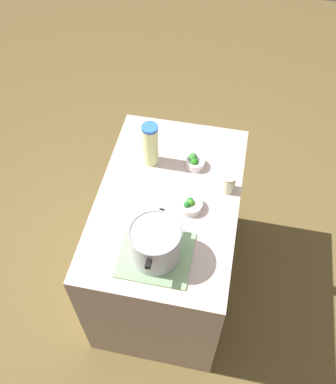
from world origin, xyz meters
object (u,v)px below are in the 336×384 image
(mason_jar, at_px, (229,183))
(broccoli_bowl_center, at_px, (190,205))
(broccoli_bowl_front, at_px, (195,162))
(lemonade_pitcher, at_px, (151,145))
(cooking_pot, at_px, (155,243))

(mason_jar, bearing_deg, broccoli_bowl_center, -48.67)
(mason_jar, height_order, broccoli_bowl_front, mason_jar)
(lemonade_pitcher, xyz_separation_m, broccoli_bowl_center, (0.28, 0.27, -0.11))
(cooking_pot, distance_m, broccoli_bowl_front, 0.61)
(mason_jar, height_order, broccoli_bowl_center, mason_jar)
(cooking_pot, bearing_deg, mason_jar, 147.82)
(broccoli_bowl_front, xyz_separation_m, broccoli_bowl_center, (0.29, 0.02, -0.00))
(mason_jar, relative_size, broccoli_bowl_center, 0.88)
(mason_jar, bearing_deg, lemonade_pitcher, -104.91)
(lemonade_pitcher, relative_size, broccoli_bowl_center, 2.13)
(cooking_pot, distance_m, mason_jar, 0.56)
(broccoli_bowl_front, bearing_deg, broccoli_bowl_center, 4.45)
(broccoli_bowl_front, bearing_deg, cooking_pot, -8.67)
(cooking_pot, distance_m, lemonade_pitcher, 0.61)
(lemonade_pitcher, height_order, broccoli_bowl_center, lemonade_pitcher)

